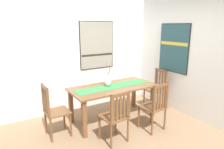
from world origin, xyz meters
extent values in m
cube|color=#8E7051|center=(0.00, 0.00, -0.01)|extent=(6.40, 6.40, 0.03)
cube|color=white|center=(0.00, 1.86, 1.35)|extent=(6.40, 0.12, 2.70)
cube|color=white|center=(1.86, 0.00, 1.35)|extent=(0.12, 6.40, 2.70)
cube|color=brown|center=(0.23, 0.82, 0.74)|extent=(1.82, 0.84, 0.03)
cube|color=brown|center=(-0.60, 0.48, 0.36)|extent=(0.08, 0.08, 0.72)
cube|color=brown|center=(1.06, 0.48, 0.36)|extent=(0.08, 0.08, 0.72)
cube|color=brown|center=(-0.60, 1.16, 0.36)|extent=(0.08, 0.08, 0.72)
cube|color=brown|center=(1.06, 1.16, 0.36)|extent=(0.08, 0.08, 0.72)
cube|color=#388447|center=(0.23, 0.82, 0.76)|extent=(1.67, 0.36, 0.01)
ellipsoid|color=silver|center=(0.14, 0.88, 0.86)|extent=(0.15, 0.13, 0.20)
cylinder|color=silver|center=(0.14, 0.88, 0.97)|extent=(0.07, 0.07, 0.04)
cylinder|color=#997F5B|center=(0.19, 0.88, 1.20)|extent=(0.11, 0.01, 0.42)
cylinder|color=#997F5B|center=(0.19, 0.82, 1.19)|extent=(0.10, 0.12, 0.40)
cylinder|color=#997F5B|center=(0.12, 0.89, 1.16)|extent=(0.04, 0.03, 0.34)
cylinder|color=#997F5B|center=(0.16, 0.83, 1.17)|extent=(0.05, 0.11, 0.36)
sphere|color=silver|center=(0.09, 0.89, 1.13)|extent=(0.06, 0.06, 0.06)
cube|color=brown|center=(-0.98, 0.83, 0.46)|extent=(0.43, 0.43, 0.03)
cylinder|color=brown|center=(-0.81, 1.01, 0.23)|extent=(0.04, 0.04, 0.45)
cylinder|color=brown|center=(-0.80, 0.65, 0.23)|extent=(0.04, 0.04, 0.45)
cylinder|color=brown|center=(-1.17, 1.00, 0.23)|extent=(0.04, 0.04, 0.45)
cylinder|color=brown|center=(-1.16, 0.64, 0.23)|extent=(0.04, 0.04, 0.45)
cube|color=brown|center=(-1.18, 1.00, 0.74)|extent=(0.04, 0.04, 0.52)
cube|color=brown|center=(-1.17, 0.64, 0.74)|extent=(0.04, 0.04, 0.52)
cube|color=brown|center=(-1.17, 0.82, 0.97)|extent=(0.04, 0.38, 0.06)
cube|color=brown|center=(-1.18, 0.96, 0.72)|extent=(0.02, 0.04, 0.43)
cube|color=brown|center=(-1.17, 0.87, 0.72)|extent=(0.02, 0.04, 0.43)
cube|color=brown|center=(-1.17, 0.78, 0.72)|extent=(0.02, 0.04, 0.43)
cube|color=brown|center=(-1.17, 0.69, 0.72)|extent=(0.02, 0.04, 0.43)
cube|color=brown|center=(1.45, 0.84, 0.46)|extent=(0.43, 0.43, 0.03)
cylinder|color=brown|center=(1.27, 0.66, 0.23)|extent=(0.04, 0.04, 0.45)
cylinder|color=brown|center=(1.28, 1.02, 0.23)|extent=(0.04, 0.04, 0.45)
cylinder|color=brown|center=(1.63, 0.65, 0.23)|extent=(0.04, 0.04, 0.45)
cylinder|color=brown|center=(1.64, 1.01, 0.23)|extent=(0.04, 0.04, 0.45)
cube|color=brown|center=(1.64, 0.65, 0.72)|extent=(0.04, 0.04, 0.48)
cube|color=brown|center=(1.65, 1.01, 0.72)|extent=(0.04, 0.04, 0.48)
cube|color=brown|center=(1.64, 0.83, 0.93)|extent=(0.04, 0.38, 0.06)
cube|color=brown|center=(1.64, 0.70, 0.70)|extent=(0.02, 0.04, 0.39)
cube|color=brown|center=(1.64, 0.79, 0.70)|extent=(0.02, 0.04, 0.39)
cube|color=brown|center=(1.65, 0.88, 0.70)|extent=(0.02, 0.04, 0.39)
cube|color=brown|center=(1.65, 0.97, 0.70)|extent=(0.02, 0.04, 0.39)
cube|color=brown|center=(-0.20, 0.12, 0.46)|extent=(0.45, 0.45, 0.03)
cylinder|color=brown|center=(-0.39, 0.29, 0.23)|extent=(0.04, 0.04, 0.45)
cylinder|color=brown|center=(-0.04, 0.31, 0.23)|extent=(0.04, 0.04, 0.45)
cylinder|color=brown|center=(-0.37, -0.07, 0.23)|extent=(0.04, 0.04, 0.45)
cylinder|color=brown|center=(-0.01, -0.05, 0.23)|extent=(0.04, 0.04, 0.45)
cube|color=brown|center=(-0.37, -0.08, 0.72)|extent=(0.04, 0.04, 0.48)
cube|color=brown|center=(-0.01, -0.06, 0.72)|extent=(0.04, 0.04, 0.48)
cube|color=brown|center=(-0.19, -0.07, 0.92)|extent=(0.38, 0.06, 0.06)
cube|color=brown|center=(-0.34, -0.08, 0.70)|extent=(0.04, 0.02, 0.39)
cube|color=brown|center=(-0.26, -0.08, 0.70)|extent=(0.04, 0.02, 0.39)
cube|color=brown|center=(-0.19, -0.07, 0.70)|extent=(0.04, 0.02, 0.39)
cube|color=brown|center=(-0.11, -0.06, 0.70)|extent=(0.04, 0.02, 0.39)
cube|color=brown|center=(-0.04, -0.06, 0.70)|extent=(0.04, 0.02, 0.39)
cube|color=brown|center=(0.67, 0.08, 0.46)|extent=(0.45, 0.45, 0.03)
cylinder|color=brown|center=(0.47, 0.24, 0.23)|extent=(0.04, 0.04, 0.45)
cylinder|color=brown|center=(0.83, 0.27, 0.23)|extent=(0.04, 0.04, 0.45)
cylinder|color=brown|center=(0.50, -0.11, 0.23)|extent=(0.04, 0.04, 0.45)
cylinder|color=brown|center=(0.86, -0.09, 0.23)|extent=(0.04, 0.04, 0.45)
cube|color=brown|center=(0.50, -0.12, 0.72)|extent=(0.04, 0.04, 0.49)
cube|color=brown|center=(0.86, -0.10, 0.72)|extent=(0.04, 0.04, 0.49)
cube|color=brown|center=(0.68, -0.11, 0.94)|extent=(0.38, 0.06, 0.06)
cube|color=brown|center=(0.53, -0.12, 0.71)|extent=(0.04, 0.02, 0.40)
cube|color=brown|center=(0.60, -0.12, 0.71)|extent=(0.04, 0.02, 0.40)
cube|color=brown|center=(0.68, -0.11, 0.71)|extent=(0.04, 0.02, 0.40)
cube|color=brown|center=(0.76, -0.10, 0.71)|extent=(0.04, 0.02, 0.40)
cube|color=brown|center=(0.83, -0.10, 0.71)|extent=(0.04, 0.02, 0.40)
cube|color=black|center=(0.36, 1.80, 1.54)|extent=(0.91, 0.04, 1.15)
cube|color=gray|center=(0.36, 1.78, 1.54)|extent=(0.88, 0.01, 1.12)
cube|color=#2D2823|center=(0.36, 1.77, 1.30)|extent=(0.85, 0.00, 0.05)
cube|color=black|center=(1.80, 0.63, 1.49)|extent=(0.04, 0.85, 1.14)
cube|color=#284C56|center=(1.78, 0.63, 1.49)|extent=(0.01, 0.82, 1.11)
cube|color=gold|center=(1.77, 0.63, 1.60)|extent=(0.00, 0.79, 0.08)
camera|label=1|loc=(-1.87, -2.53, 2.00)|focal=31.35mm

